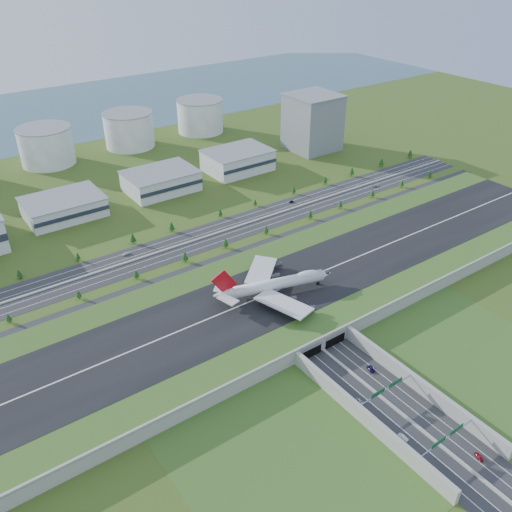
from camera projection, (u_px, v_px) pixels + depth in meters
ground at (268, 305)px, 327.63m from camera, size 1200.00×1200.00×0.00m
airfield_deck at (268, 300)px, 325.44m from camera, size 520.00×100.00×9.20m
underpass_road at (392, 401)px, 256.43m from camera, size 38.80×120.40×8.00m
sign_gantry_near at (386, 390)px, 257.66m from camera, size 38.70×0.70×9.80m
sign_gantry_far at (447, 438)px, 233.22m from camera, size 38.70×0.70×9.80m
north_expressway at (190, 242)px, 393.94m from camera, size 560.00×36.00×0.12m
tree_row at (211, 227)px, 403.63m from camera, size 503.43×48.46×8.24m
hangar_mid_a at (64, 207)px, 426.70m from camera, size 58.00×42.00×15.00m
hangar_mid_b at (161, 181)px, 468.32m from camera, size 58.00×42.00×17.00m
hangar_mid_c at (238, 161)px, 507.45m from camera, size 58.00×42.00×19.00m
office_tower at (312, 123)px, 548.74m from camera, size 46.00×46.00×55.00m
fuel_tank_b at (46, 146)px, 517.73m from camera, size 50.00×50.00×35.00m
fuel_tank_c at (129, 130)px, 559.86m from camera, size 50.00×50.00×35.00m
fuel_tank_d at (200, 116)px, 601.99m from camera, size 50.00×50.00×35.00m
bay_water at (35, 116)px, 662.82m from camera, size 1200.00×260.00×0.06m
boeing_747 at (274, 284)px, 320.96m from camera, size 74.43×69.41×23.57m
car_0 at (360, 401)px, 259.72m from camera, size 2.01×4.75×1.61m
car_1 at (403, 437)px, 241.20m from camera, size 2.38×5.15×1.64m
car_2 at (371, 368)px, 279.13m from camera, size 4.11×6.08×1.55m
car_3 at (479, 456)px, 232.53m from camera, size 3.77×5.31×1.43m
car_5 at (291, 202)px, 450.75m from camera, size 4.27×1.85×1.37m
car_6 at (376, 186)px, 478.41m from camera, size 5.80×3.40×1.52m
car_7 at (126, 254)px, 378.04m from camera, size 5.85×2.62×1.67m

